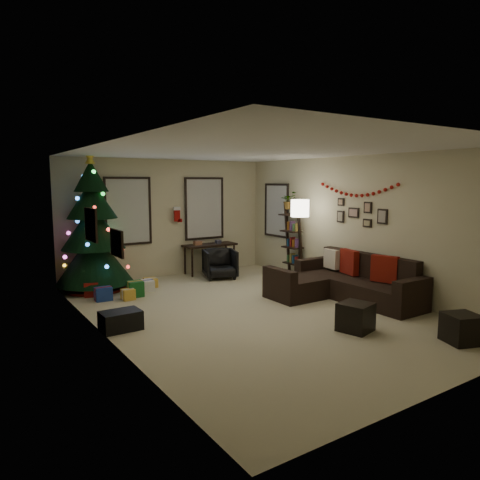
# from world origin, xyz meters

# --- Properties ---
(floor) EXTENTS (7.00, 7.00, 0.00)m
(floor) POSITION_xyz_m (0.00, 0.00, 0.00)
(floor) COLOR beige
(floor) RESTS_ON ground
(ceiling) EXTENTS (7.00, 7.00, 0.00)m
(ceiling) POSITION_xyz_m (0.00, 0.00, 2.70)
(ceiling) COLOR white
(ceiling) RESTS_ON floor
(wall_back) EXTENTS (5.00, 0.00, 5.00)m
(wall_back) POSITION_xyz_m (0.00, 3.50, 1.35)
(wall_back) COLOR beige
(wall_back) RESTS_ON floor
(wall_front) EXTENTS (5.00, 0.00, 5.00)m
(wall_front) POSITION_xyz_m (0.00, -3.50, 1.35)
(wall_front) COLOR beige
(wall_front) RESTS_ON floor
(wall_left) EXTENTS (0.00, 7.00, 7.00)m
(wall_left) POSITION_xyz_m (-2.50, 0.00, 1.35)
(wall_left) COLOR beige
(wall_left) RESTS_ON floor
(wall_right) EXTENTS (0.00, 7.00, 7.00)m
(wall_right) POSITION_xyz_m (2.50, 0.00, 1.35)
(wall_right) COLOR beige
(wall_right) RESTS_ON floor
(window_back_left) EXTENTS (1.05, 0.06, 1.50)m
(window_back_left) POSITION_xyz_m (-0.95, 3.47, 1.55)
(window_back_left) COLOR #728CB2
(window_back_left) RESTS_ON wall_back
(window_back_right) EXTENTS (1.05, 0.06, 1.50)m
(window_back_right) POSITION_xyz_m (0.95, 3.47, 1.55)
(window_back_right) COLOR #728CB2
(window_back_right) RESTS_ON wall_back
(window_right_wall) EXTENTS (0.06, 0.90, 1.30)m
(window_right_wall) POSITION_xyz_m (2.47, 2.55, 1.50)
(window_right_wall) COLOR #728CB2
(window_right_wall) RESTS_ON wall_right
(christmas_tree) EXTENTS (1.53, 1.53, 2.84)m
(christmas_tree) POSITION_xyz_m (-1.83, 3.07, 1.18)
(christmas_tree) COLOR black
(christmas_tree) RESTS_ON floor
(presents) EXTENTS (1.50, 1.01, 0.30)m
(presents) POSITION_xyz_m (-1.46, 2.28, 0.12)
(presents) COLOR gold
(presents) RESTS_ON floor
(sofa) EXTENTS (1.78, 2.60, 0.84)m
(sofa) POSITION_xyz_m (1.86, -0.27, 0.27)
(sofa) COLOR black
(sofa) RESTS_ON floor
(pillow_red_a) EXTENTS (0.27, 0.49, 0.48)m
(pillow_red_a) POSITION_xyz_m (2.21, -0.91, 0.64)
(pillow_red_a) COLOR maroon
(pillow_red_a) RESTS_ON sofa
(pillow_red_b) EXTENTS (0.24, 0.49, 0.48)m
(pillow_red_b) POSITION_xyz_m (2.21, -0.07, 0.64)
(pillow_red_b) COLOR maroon
(pillow_red_b) RESTS_ON sofa
(pillow_cream) EXTENTS (0.17, 0.40, 0.39)m
(pillow_cream) POSITION_xyz_m (2.21, 0.41, 0.63)
(pillow_cream) COLOR beige
(pillow_cream) RESTS_ON sofa
(ottoman_near) EXTENTS (0.54, 0.54, 0.42)m
(ottoman_near) POSITION_xyz_m (0.66, -1.65, 0.21)
(ottoman_near) COLOR black
(ottoman_near) RESTS_ON floor
(ottoman_far) EXTENTS (0.55, 0.55, 0.40)m
(ottoman_far) POSITION_xyz_m (1.49, -2.79, 0.20)
(ottoman_far) COLOR black
(ottoman_far) RESTS_ON floor
(desk) EXTENTS (1.31, 0.47, 0.71)m
(desk) POSITION_xyz_m (0.96, 3.22, 0.62)
(desk) COLOR black
(desk) RESTS_ON floor
(desk_chair) EXTENTS (0.81, 0.79, 0.67)m
(desk_chair) POSITION_xyz_m (0.85, 2.57, 0.34)
(desk_chair) COLOR black
(desk_chair) RESTS_ON floor
(bookshelf) EXTENTS (0.30, 0.50, 1.68)m
(bookshelf) POSITION_xyz_m (2.30, 1.73, 0.82)
(bookshelf) COLOR black
(bookshelf) RESTS_ON floor
(potted_plant) EXTENTS (0.57, 0.53, 0.52)m
(potted_plant) POSITION_xyz_m (2.30, 1.90, 1.83)
(potted_plant) COLOR #4C4C4C
(potted_plant) RESTS_ON bookshelf
(floor_lamp) EXTENTS (0.38, 0.38, 1.82)m
(floor_lamp) POSITION_xyz_m (1.95, 1.11, 1.52)
(floor_lamp) COLOR black
(floor_lamp) RESTS_ON floor
(art_map) EXTENTS (0.04, 0.60, 0.50)m
(art_map) POSITION_xyz_m (-2.48, 0.75, 1.55)
(art_map) COLOR black
(art_map) RESTS_ON wall_left
(art_abstract) EXTENTS (0.04, 0.45, 0.35)m
(art_abstract) POSITION_xyz_m (-2.48, -0.45, 1.41)
(art_abstract) COLOR black
(art_abstract) RESTS_ON wall_left
(gallery) EXTENTS (0.03, 1.25, 0.54)m
(gallery) POSITION_xyz_m (2.48, -0.07, 1.57)
(gallery) COLOR black
(gallery) RESTS_ON wall_right
(garland) EXTENTS (0.08, 1.90, 0.30)m
(garland) POSITION_xyz_m (2.45, 0.02, 2.04)
(garland) COLOR #A5140C
(garland) RESTS_ON wall_right
(stocking_left) EXTENTS (0.20, 0.05, 0.36)m
(stocking_left) POSITION_xyz_m (-0.14, 3.60, 1.37)
(stocking_left) COLOR #990F0C
(stocking_left) RESTS_ON wall_back
(stocking_right) EXTENTS (0.20, 0.05, 0.36)m
(stocking_right) POSITION_xyz_m (0.19, 3.37, 1.45)
(stocking_right) COLOR #990F0C
(stocking_right) RESTS_ON wall_back
(storage_bin) EXTENTS (0.59, 0.40, 0.29)m
(storage_bin) POSITION_xyz_m (-2.23, 0.29, 0.14)
(storage_bin) COLOR black
(storage_bin) RESTS_ON floor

